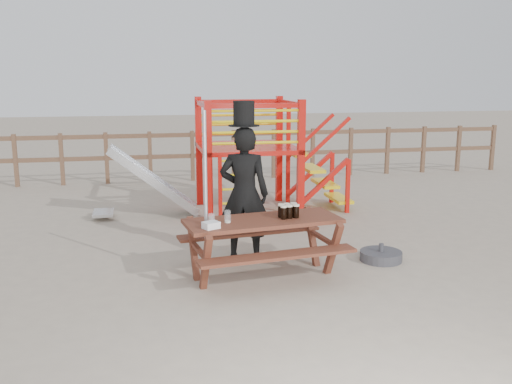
% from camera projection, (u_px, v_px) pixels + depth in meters
% --- Properties ---
extents(ground, '(60.00, 60.00, 0.00)m').
position_uv_depth(ground, '(284.00, 278.00, 7.15)').
color(ground, tan).
rests_on(ground, ground).
extents(back_fence, '(15.09, 0.09, 1.20)m').
position_uv_depth(back_fence, '(213.00, 150.00, 13.72)').
color(back_fence, brown).
rests_on(back_fence, ground).
extents(playground_fort, '(4.71, 1.84, 2.10)m').
position_uv_depth(playground_fort, '(243.00, 155.00, 10.40)').
color(playground_fort, red).
rests_on(playground_fort, ground).
extents(picnic_table, '(2.10, 1.59, 0.75)m').
position_uv_depth(picnic_table, '(263.00, 240.00, 7.13)').
color(picnic_table, brown).
rests_on(picnic_table, ground).
extents(man_with_hat, '(0.77, 0.63, 2.17)m').
position_uv_depth(man_with_hat, '(244.00, 190.00, 7.73)').
color(man_with_hat, black).
rests_on(man_with_hat, ground).
extents(metal_pole, '(0.05, 0.05, 2.11)m').
position_uv_depth(metal_pole, '(206.00, 199.00, 6.78)').
color(metal_pole, '#B2B2B7').
rests_on(metal_pole, ground).
extents(parasol_base, '(0.57, 0.57, 0.24)m').
position_uv_depth(parasol_base, '(381.00, 256.00, 7.82)').
color(parasol_base, '#39383E').
rests_on(parasol_base, ground).
extents(paper_bag, '(0.22, 0.20, 0.08)m').
position_uv_depth(paper_bag, '(211.00, 225.00, 6.64)').
color(paper_bag, white).
rests_on(paper_bag, picnic_table).
extents(stout_pints, '(0.26, 0.20, 0.17)m').
position_uv_depth(stout_pints, '(288.00, 211.00, 7.14)').
color(stout_pints, black).
rests_on(stout_pints, picnic_table).
extents(empty_glasses, '(0.29, 0.21, 0.15)m').
position_uv_depth(empty_glasses, '(220.00, 219.00, 6.82)').
color(empty_glasses, silver).
rests_on(empty_glasses, picnic_table).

